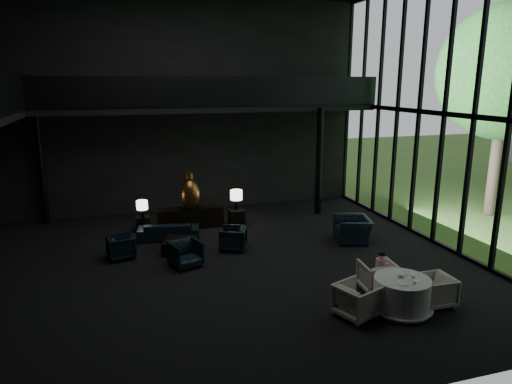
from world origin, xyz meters
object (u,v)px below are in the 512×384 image
object	(u,v)px
sofa	(168,229)
lounge_armchair_west	(121,246)
window_armchair	(353,224)
coffee_table	(180,246)
dining_chair_north	(378,274)
dining_chair_west	(357,298)
dining_chair_east	(435,289)
table_lamp_right	(236,196)
lounge_armchair_south	(185,252)
console	(191,218)
side_table_left	(143,224)
child	(381,263)
table_lamp_left	(142,206)
bronze_urn	(190,193)
side_table_right	(237,217)
lounge_armchair_east	(233,238)
dining_table	(401,296)

from	to	relation	value
sofa	lounge_armchair_west	distance (m)	1.93
sofa	window_armchair	size ratio (longest dim) A/B	1.37
coffee_table	dining_chair_north	bearing A→B (deg)	-43.02
dining_chair_north	dining_chair_west	xyz separation A→B (m)	(-1.09, -0.95, 0.01)
dining_chair_east	dining_chair_north	bearing A→B (deg)	-138.78
table_lamp_right	lounge_armchair_west	xyz separation A→B (m)	(-3.93, -2.07, -0.70)
lounge_armchair_south	dining_chair_east	size ratio (longest dim) A/B	1.05
console	lounge_armchair_south	xyz separation A→B (m)	(-0.66, -3.33, 0.04)
console	sofa	xyz separation A→B (m)	(-0.86, -0.96, -0.01)
side_table_left	window_armchair	size ratio (longest dim) A/B	0.40
lounge_armchair_west	coffee_table	distance (m)	1.67
window_armchair	dining_chair_west	world-z (taller)	window_armchair
dining_chair_west	child	bearing A→B (deg)	-71.94
console	table_lamp_left	distance (m)	1.72
table_lamp_right	coffee_table	size ratio (longest dim) A/B	0.78
lounge_armchair_west	child	size ratio (longest dim) A/B	1.25
table_lamp_left	coffee_table	distance (m)	2.41
bronze_urn	coffee_table	size ratio (longest dim) A/B	1.39
table_lamp_left	side_table_right	distance (m)	3.27
lounge_armchair_east	dining_table	world-z (taller)	lounge_armchair_east
table_lamp_left	lounge_armchair_south	xyz separation A→B (m)	(0.94, -3.17, -0.56)
table_lamp_right	lounge_armchair_east	size ratio (longest dim) A/B	0.92
console	sofa	size ratio (longest dim) A/B	1.26
table_lamp_right	dining_chair_west	world-z (taller)	table_lamp_right
lounge_armchair_west	dining_chair_east	bearing A→B (deg)	-137.33
table_lamp_right	bronze_urn	bearing A→B (deg)	178.44
lounge_armchair_east	dining_table	size ratio (longest dim) A/B	0.55
table_lamp_right	lounge_armchair_south	distance (m)	3.96
table_lamp_left	lounge_armchair_east	size ratio (longest dim) A/B	0.81
lounge_armchair_south	dining_chair_north	size ratio (longest dim) A/B	0.94
dining_chair_east	table_lamp_left	bearing A→B (deg)	-138.72
window_armchair	dining_chair_east	bearing A→B (deg)	11.68
dining_table	lounge_armchair_west	bearing A→B (deg)	139.78
window_armchair	lounge_armchair_west	bearing A→B (deg)	-79.54
bronze_urn	dining_table	world-z (taller)	bronze_urn
dining_chair_north	dining_chair_east	bearing A→B (deg)	136.60
bronze_urn	table_lamp_left	world-z (taller)	bronze_urn
lounge_armchair_east	lounge_armchair_south	size ratio (longest dim) A/B	0.95
child	dining_chair_west	bearing A→B (deg)	38.96
lounge_armchair_south	child	xyz separation A→B (m)	(4.27, -2.87, 0.33)
bronze_urn	window_armchair	bearing A→B (deg)	-30.23
table_lamp_left	child	bearing A→B (deg)	-49.19
lounge_armchair_west	console	bearing A→B (deg)	-57.37
window_armchair	bronze_urn	bearing A→B (deg)	-104.73
lounge_armchair_east	coffee_table	bearing A→B (deg)	-75.11
table_lamp_left	lounge_armchair_west	distance (m)	2.26
side_table_right	lounge_armchair_east	world-z (taller)	lounge_armchair_east
lounge_armchair_west	bronze_urn	bearing A→B (deg)	-58.63
dining_chair_north	child	world-z (taller)	child
lounge_armchair_west	dining_chair_west	xyz separation A→B (m)	(4.79, -4.92, 0.08)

